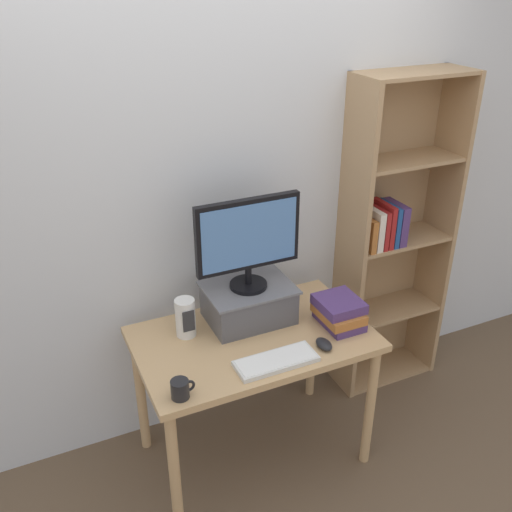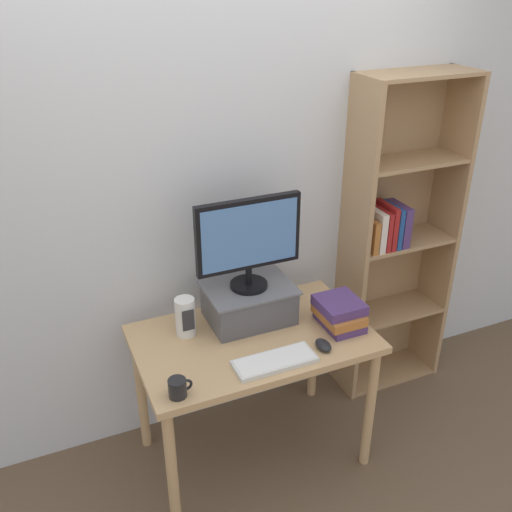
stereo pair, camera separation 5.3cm
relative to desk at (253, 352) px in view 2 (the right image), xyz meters
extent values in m
plane|color=brown|center=(0.00, 0.00, -0.66)|extent=(12.00, 12.00, 0.00)
cube|color=silver|center=(0.00, 0.46, 0.64)|extent=(7.00, 0.08, 2.60)
cube|color=tan|center=(0.00, 0.00, 0.08)|extent=(1.12, 0.68, 0.04)
cylinder|color=tan|center=(-0.51, -0.29, -0.30)|extent=(0.05, 0.05, 0.72)
cylinder|color=tan|center=(0.51, -0.29, -0.30)|extent=(0.05, 0.05, 0.72)
cylinder|color=tan|center=(-0.51, 0.29, -0.30)|extent=(0.05, 0.05, 0.72)
cylinder|color=tan|center=(0.51, 0.29, -0.30)|extent=(0.05, 0.05, 0.72)
cube|color=tan|center=(0.72, 0.28, 0.27)|extent=(0.03, 0.28, 1.87)
cube|color=tan|center=(1.33, 0.28, 0.27)|extent=(0.03, 0.28, 1.87)
cube|color=tan|center=(1.03, 0.42, 0.27)|extent=(0.64, 0.01, 1.87)
cube|color=tan|center=(1.03, 0.28, -0.65)|extent=(0.58, 0.27, 0.02)
cube|color=tan|center=(1.03, 0.28, -0.19)|extent=(0.58, 0.27, 0.02)
cube|color=tan|center=(1.03, 0.28, 0.28)|extent=(0.58, 0.27, 0.02)
cube|color=tan|center=(1.03, 0.28, 0.75)|extent=(0.58, 0.27, 0.02)
cube|color=tan|center=(1.03, 0.28, 1.20)|extent=(0.58, 0.27, 0.02)
cube|color=#AD662D|center=(0.78, 0.26, 0.39)|extent=(0.03, 0.20, 0.18)
cube|color=silver|center=(0.83, 0.26, 0.40)|extent=(0.04, 0.20, 0.22)
cube|color=maroon|center=(0.86, 0.26, 0.40)|extent=(0.03, 0.20, 0.22)
cube|color=maroon|center=(0.90, 0.26, 0.42)|extent=(0.03, 0.20, 0.24)
cube|color=navy|center=(0.93, 0.26, 0.41)|extent=(0.03, 0.20, 0.23)
cube|color=#4C336B|center=(0.98, 0.26, 0.41)|extent=(0.05, 0.20, 0.23)
cube|color=#515156|center=(0.04, 0.15, 0.19)|extent=(0.41, 0.30, 0.19)
cube|color=slate|center=(0.04, 0.15, 0.28)|extent=(0.43, 0.32, 0.01)
cylinder|color=black|center=(0.04, 0.15, 0.29)|extent=(0.18, 0.18, 0.02)
cylinder|color=black|center=(0.04, 0.15, 0.35)|extent=(0.03, 0.03, 0.09)
cube|color=black|center=(0.04, 0.15, 0.56)|extent=(0.52, 0.04, 0.35)
cube|color=#4C7AB7|center=(0.04, 0.13, 0.56)|extent=(0.48, 0.00, 0.31)
cube|color=silver|center=(0.01, -0.23, 0.11)|extent=(0.37, 0.15, 0.02)
cube|color=white|center=(0.01, -0.23, 0.12)|extent=(0.35, 0.13, 0.00)
ellipsoid|color=black|center=(0.26, -0.22, 0.11)|extent=(0.06, 0.10, 0.04)
cube|color=#4C336B|center=(0.43, -0.08, 0.12)|extent=(0.17, 0.24, 0.04)
cube|color=#AD662D|center=(0.42, -0.09, 0.16)|extent=(0.18, 0.24, 0.05)
cube|color=#4C336B|center=(0.42, -0.08, 0.21)|extent=(0.20, 0.21, 0.05)
cylinder|color=black|center=(-0.45, -0.27, 0.14)|extent=(0.08, 0.08, 0.08)
torus|color=black|center=(-0.41, -0.27, 0.14)|extent=(0.05, 0.01, 0.05)
cylinder|color=silver|center=(-0.29, 0.15, 0.19)|extent=(0.10, 0.10, 0.19)
cube|color=#2D2D30|center=(-0.29, 0.10, 0.20)|extent=(0.06, 0.00, 0.11)
camera|label=1|loc=(-0.93, -2.05, 1.69)|focal=40.00mm
camera|label=2|loc=(-0.88, -2.07, 1.69)|focal=40.00mm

